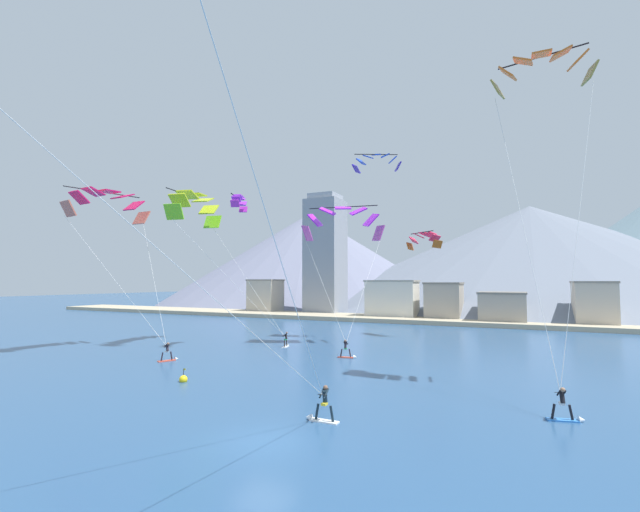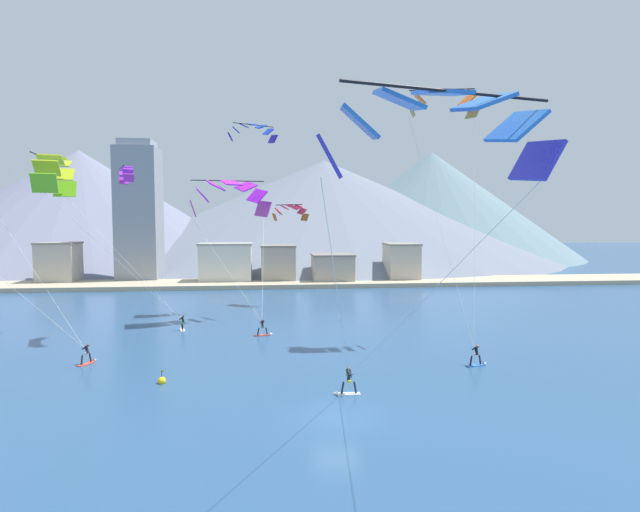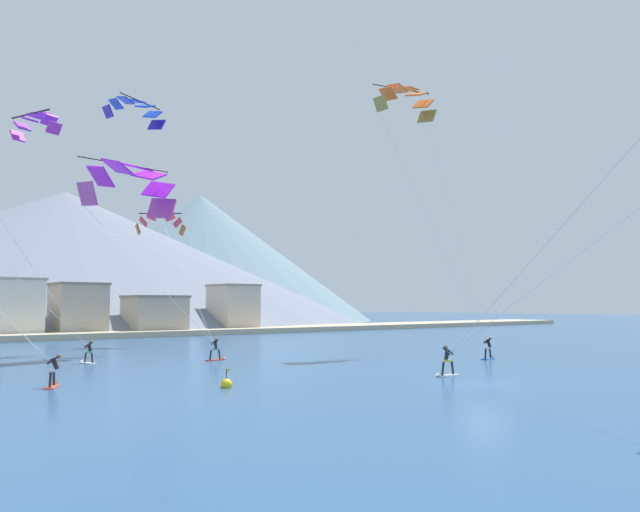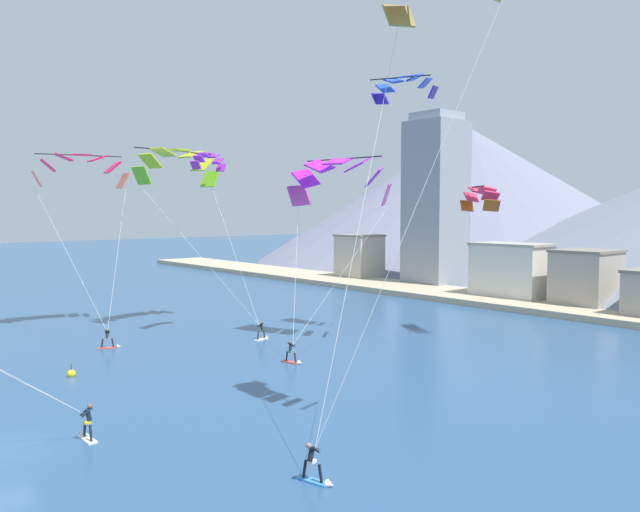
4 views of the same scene
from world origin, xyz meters
The scene contains 23 objects.
ground_plane centered at (0.00, 0.00, 0.00)m, with size 400.00×400.00×0.00m, color navy.
kitesurfer_near_lead centered at (-17.43, 12.07, 0.49)m, with size 1.13×1.74×1.69m.
kitesurfer_near_trail centered at (-4.17, 20.03, 0.47)m, with size 1.78×0.72×1.69m.
kitesurfer_mid_center centered at (1.03, 3.41, 0.55)m, with size 1.75×0.57×1.80m.
kitesurfer_far_left centered at (-12.36, 23.23, 0.44)m, with size 0.83×1.78×1.65m.
kitesurfer_far_right centered at (11.87, 8.57, 0.51)m, with size 1.79×0.78×1.73m.
parafoil_kite_near_lead centered at (-28.14, 13.99, 14.94)m, with size 12.37×8.60×14.84m.
parafoil_kite_near_trail centered at (-7.84, 27.83, 13.64)m, with size 8.79×10.66×14.00m.
parafoil_kite_far_left centered at (-23.02, 21.12, 15.35)m, with size 12.27×8.91×15.38m.
parafoil_kite_far_right centered at (11.61, 16.37, 21.35)m, with size 6.57×8.87×21.20m.
parafoil_kite_distant_high_outer centered at (-1.00, 37.77, 12.11)m, with size 4.75×3.27×2.17m.
parafoil_kite_distant_low_drift centered at (-5.61, 33.22, 21.44)m, with size 5.86×3.68×2.36m.
parafoil_kite_distant_mid_solo centered at (-16.70, 20.72, 15.24)m, with size 2.30×4.02×1.46m.
race_marker_buoy centered at (-10.90, 6.78, 0.16)m, with size 0.56×0.56×1.02m.
shoreline_strip centered at (0.00, 56.53, 0.35)m, with size 180.00×10.00×0.70m, color tan.
shore_building_harbour_front centered at (7.01, 57.63, 2.57)m, with size 7.11×6.72×5.12m.
shore_building_promenade_mid centered at (-11.12, 58.69, 3.52)m, with size 8.97×5.37×7.02m.
shore_building_quay_east centered at (-2.23, 59.36, 3.32)m, with size 5.97×6.43×6.62m.
shore_building_quay_west centered at (-38.93, 60.49, 3.61)m, with size 6.24×5.55×7.20m.
shore_building_old_town centered at (19.41, 58.90, 3.43)m, with size 5.55×6.82×6.83m.
highrise_tower centered at (-26.36, 63.30, 12.10)m, with size 7.00×7.00×24.62m.
mountain_peak_central_summit centered at (12.09, 118.66, 14.09)m, with size 129.24×129.24×28.18m.
mountain_peak_east_shoulder centered at (-51.92, 106.58, 14.35)m, with size 92.34×92.34×28.69m.
Camera 1 is at (10.13, -15.76, 6.80)m, focal length 24.00 mm.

